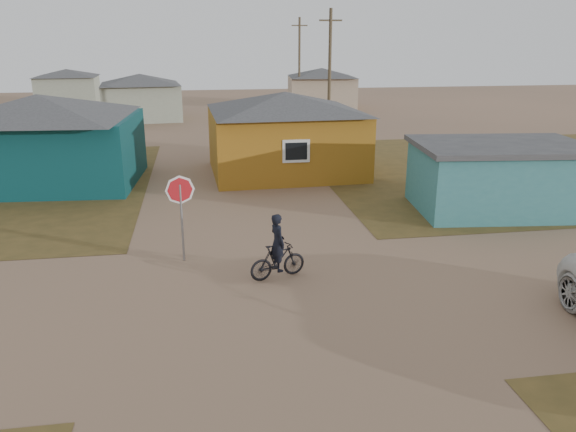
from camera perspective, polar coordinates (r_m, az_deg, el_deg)
name	(u,v)px	position (r m, az deg, el deg)	size (l,w,h in m)	color
ground	(273,303)	(14.23, -1.53, -8.82)	(120.00, 120.00, 0.00)	#8A684F
grass_ne	(513,168)	(30.69, 21.85, 4.51)	(20.00, 18.00, 0.00)	brown
house_teal	(42,139)	(27.35, -23.71, 7.20)	(8.93, 7.08, 4.00)	#0A3539
house_yellow	(285,132)	(27.29, -0.27, 8.55)	(7.72, 6.76, 3.90)	#9D6518
shed_turquoise	(499,177)	(22.70, 20.61, 3.74)	(6.71, 4.93, 2.60)	teal
house_pale_west	(141,96)	(47.04, -14.70, 11.69)	(7.04, 6.15, 3.60)	gray
house_beige_east	(322,87)	(54.08, 3.43, 12.94)	(6.95, 6.05, 3.60)	tan
house_pale_north	(68,86)	(60.09, -21.46, 12.16)	(6.28, 5.81, 3.40)	gray
utility_pole_near	(330,75)	(35.64, 4.24, 14.12)	(1.40, 0.20, 8.00)	brown
utility_pole_far	(299,63)	(51.49, 1.16, 15.27)	(1.40, 0.20, 8.00)	brown
stop_sign	(181,199)	(16.47, -10.86, 1.70)	(0.84, 0.22, 2.60)	gray
cyclist	(278,255)	(15.38, -1.06, -3.97)	(1.70, 0.93, 1.85)	black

